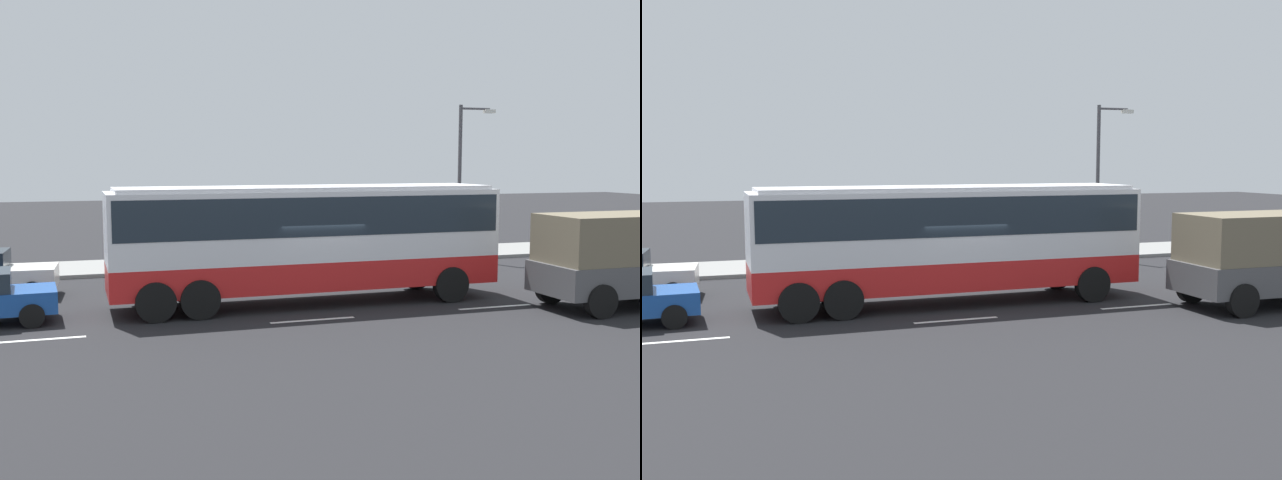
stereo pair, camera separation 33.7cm
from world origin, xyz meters
The scene contains 6 objects.
ground_plane centered at (0.00, 0.00, 0.00)m, with size 120.00×120.00×0.00m, color black.
sidewalk_curb centered at (0.00, 9.23, 0.07)m, with size 80.00×4.00×0.15m, color gray.
lane_centreline centered at (-6.97, -2.14, 0.00)m, with size 25.80×0.16×0.01m.
coach_bus centered at (-0.12, 0.18, 2.21)m, with size 11.73×2.80×3.57m.
pedestrian_near_curb centered at (8.82, 9.47, 1.10)m, with size 0.32×0.32×1.66m.
street_lamp centered at (9.31, 7.53, 3.92)m, with size 1.72×0.24×6.53m.
Camera 1 is at (-6.80, -21.14, 4.40)m, focal length 41.77 mm.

